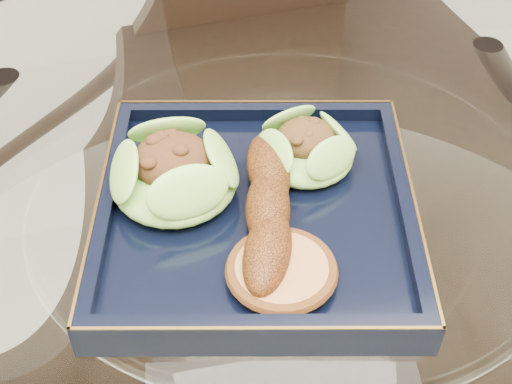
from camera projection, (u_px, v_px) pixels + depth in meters
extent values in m
cylinder|color=white|center=(289.00, 241.00, 0.62)|extent=(1.10, 1.10, 0.01)
torus|color=black|center=(289.00, 241.00, 0.62)|extent=(1.13, 1.13, 0.02)
cylinder|color=black|center=(432.00, 257.00, 1.11)|extent=(0.04, 0.04, 0.75)
cylinder|color=black|center=(67.00, 290.00, 1.06)|extent=(0.04, 0.04, 0.75)
cube|color=black|center=(319.00, 211.00, 1.10)|extent=(0.45, 0.45, 0.04)
cube|color=black|center=(288.00, 11.00, 1.05)|extent=(0.37, 0.09, 0.42)
cylinder|color=black|center=(440.00, 353.00, 1.18)|extent=(0.03, 0.03, 0.41)
cylinder|color=black|center=(198.00, 253.00, 1.34)|extent=(0.03, 0.03, 0.41)
cylinder|color=black|center=(361.00, 216.00, 1.41)|extent=(0.03, 0.03, 0.41)
cube|color=black|center=(256.00, 217.00, 0.62)|extent=(0.30, 0.30, 0.02)
ellipsoid|color=#62AB31|center=(174.00, 176.00, 0.61)|extent=(0.13, 0.13, 0.04)
ellipsoid|color=#5E9B2D|center=(306.00, 150.00, 0.64)|extent=(0.09, 0.09, 0.03)
ellipsoid|color=#622A0A|center=(268.00, 208.00, 0.59)|extent=(0.06, 0.18, 0.03)
cylinder|color=#BB753E|center=(282.00, 272.00, 0.55)|extent=(0.10, 0.10, 0.01)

